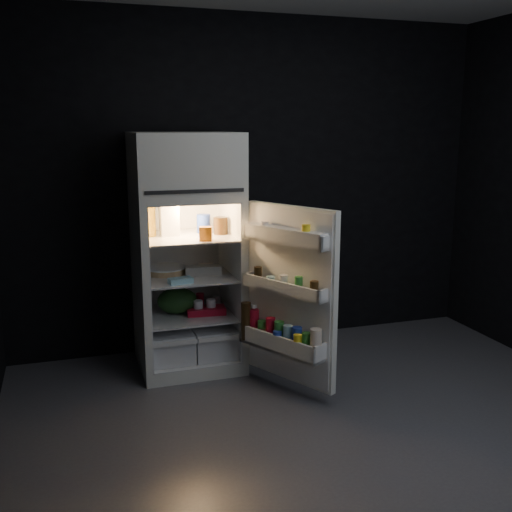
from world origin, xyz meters
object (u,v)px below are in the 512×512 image
object	(u,v)px
refrigerator	(186,244)
milk_jug	(169,219)
egg_carton	(203,270)
yogurt_tray	(206,311)
fridge_door	(287,299)

from	to	relation	value
refrigerator	milk_jug	xyz separation A→B (m)	(-0.12, 0.02, 0.19)
milk_jug	egg_carton	xyz separation A→B (m)	(0.23, -0.09, -0.38)
refrigerator	yogurt_tray	world-z (taller)	refrigerator
refrigerator	yogurt_tray	distance (m)	0.53
egg_carton	yogurt_tray	world-z (taller)	egg_carton
yogurt_tray	milk_jug	bearing A→B (deg)	161.00
fridge_door	egg_carton	size ratio (longest dim) A/B	4.54
egg_carton	milk_jug	bearing A→B (deg)	167.10
milk_jug	refrigerator	bearing A→B (deg)	-6.82
milk_jug	yogurt_tray	xyz separation A→B (m)	(0.24, -0.11, -0.69)
milk_jug	yogurt_tray	size ratio (longest dim) A/B	0.83
refrigerator	yogurt_tray	bearing A→B (deg)	-38.61
refrigerator	egg_carton	distance (m)	0.24
fridge_door	milk_jug	world-z (taller)	fridge_door
egg_carton	yogurt_tray	bearing A→B (deg)	-59.52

